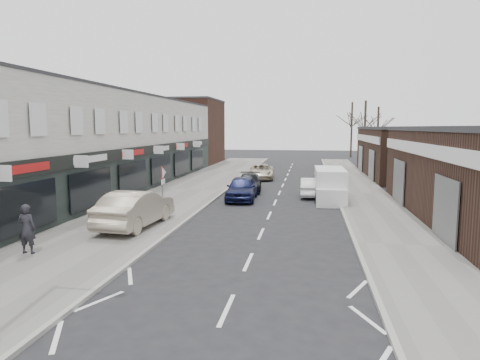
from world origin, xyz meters
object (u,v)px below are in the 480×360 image
at_px(pedestrian, 27,229).
at_px(parked_car_right_a, 311,187).
at_px(sedan_on_pavement, 136,208).
at_px(parked_car_left_c, 261,172).
at_px(parked_car_left_b, 249,183).
at_px(warning_sign, 163,177).
at_px(white_van, 330,185).
at_px(parked_car_left_a, 242,188).
at_px(parked_car_right_b, 323,173).

xyz_separation_m(pedestrian, parked_car_right_a, (10.18, 15.44, -0.40)).
relative_size(sedan_on_pavement, parked_car_left_c, 1.06).
distance_m(sedan_on_pavement, pedestrian, 5.15).
bearing_deg(parked_car_left_b, warning_sign, -110.70).
relative_size(white_van, parked_car_left_a, 1.17).
relative_size(pedestrian, parked_car_right_b, 0.47).
bearing_deg(parked_car_left_b, parked_car_left_c, 84.48).
distance_m(warning_sign, pedestrian, 7.33).
height_order(white_van, pedestrian, white_van).
distance_m(parked_car_left_b, parked_car_right_a, 4.74).
distance_m(white_van, parked_car_right_b, 10.05).
height_order(pedestrian, parked_car_left_c, pedestrian).
distance_m(warning_sign, parked_car_left_c, 18.34).
height_order(parked_car_left_a, parked_car_right_a, parked_car_left_a).
bearing_deg(parked_car_right_a, parked_car_right_b, -98.07).
relative_size(sedan_on_pavement, parked_car_left_b, 1.17).
bearing_deg(parked_car_right_a, sedan_on_pavement, 52.71).
xyz_separation_m(pedestrian, parked_car_right_b, (11.30, 24.09, -0.37)).
distance_m(pedestrian, parked_car_left_b, 18.00).
xyz_separation_m(pedestrian, parked_car_left_b, (5.72, 17.07, -0.40)).
xyz_separation_m(parked_car_left_a, parked_car_left_c, (0.00, 11.43, -0.10)).
relative_size(sedan_on_pavement, parked_car_right_a, 1.32).
bearing_deg(parked_car_left_c, sedan_on_pavement, -104.56).
height_order(warning_sign, parked_car_left_a, warning_sign).
relative_size(parked_car_left_a, parked_car_right_a, 1.17).
distance_m(warning_sign, parked_car_left_a, 7.38).
height_order(warning_sign, parked_car_left_c, warning_sign).
relative_size(white_van, parked_car_right_b, 1.36).
relative_size(parked_car_left_b, parked_car_left_c, 0.91).
relative_size(white_van, parked_car_left_b, 1.20).
xyz_separation_m(warning_sign, parked_car_left_c, (2.96, 18.04, -1.53)).
bearing_deg(parked_car_left_b, white_van, -33.24).
bearing_deg(white_van, pedestrian, -129.96).
distance_m(sedan_on_pavement, parked_car_right_a, 13.42).
bearing_deg(white_van, parked_car_right_b, 89.48).
bearing_deg(sedan_on_pavement, parked_car_left_b, -101.97).
xyz_separation_m(warning_sign, white_van, (8.56, 7.38, -1.24)).
bearing_deg(warning_sign, pedestrian, -112.92).
height_order(warning_sign, sedan_on_pavement, warning_sign).
xyz_separation_m(white_van, sedan_on_pavement, (-9.20, -9.37, -0.00)).
distance_m(pedestrian, parked_car_right_a, 18.50).
distance_m(parked_car_right_a, parked_car_right_b, 8.72).
xyz_separation_m(pedestrian, parked_car_left_c, (5.78, 24.70, -0.36)).
height_order(parked_car_left_a, parked_car_left_b, parked_car_left_a).
distance_m(parked_car_left_b, parked_car_left_c, 7.63).
relative_size(pedestrian, parked_car_left_b, 0.42).
bearing_deg(pedestrian, parked_car_left_c, -105.29).
xyz_separation_m(parked_car_left_a, parked_car_left_b, (-0.06, 3.80, -0.13)).
relative_size(white_van, parked_car_left_c, 1.09).
bearing_deg(parked_car_left_a, pedestrian, -116.13).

